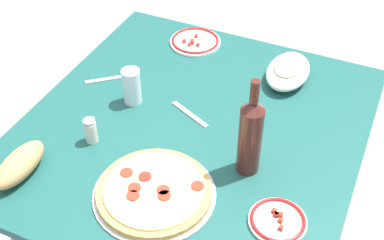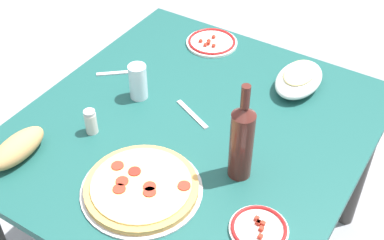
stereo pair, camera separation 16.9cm
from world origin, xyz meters
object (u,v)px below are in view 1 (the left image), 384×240
(dining_table, at_px, (192,151))
(side_plate_far, at_px, (195,41))
(wine_bottle, at_px, (250,135))
(side_plate_near, at_px, (278,220))
(pepperoni_pizza, at_px, (154,192))
(spice_shaker, at_px, (91,131))
(bread_loaf, at_px, (20,165))
(baked_pasta_dish, at_px, (288,70))
(water_glass, at_px, (132,86))

(dining_table, bearing_deg, side_plate_far, 22.92)
(wine_bottle, relative_size, side_plate_near, 2.04)
(pepperoni_pizza, height_order, side_plate_near, pepperoni_pizza)
(dining_table, relative_size, side_plate_near, 7.25)
(dining_table, distance_m, wine_bottle, 0.35)
(side_plate_near, distance_m, spice_shaker, 0.64)
(wine_bottle, bearing_deg, bread_loaf, 116.29)
(baked_pasta_dish, xyz_separation_m, spice_shaker, (-0.57, 0.47, 0.00))
(wine_bottle, distance_m, spice_shaker, 0.51)
(pepperoni_pizza, relative_size, wine_bottle, 1.08)
(side_plate_near, bearing_deg, side_plate_far, 38.28)
(pepperoni_pizza, relative_size, baked_pasta_dish, 1.48)
(side_plate_far, bearing_deg, side_plate_near, -141.72)
(bread_loaf, bearing_deg, spice_shaker, -28.58)
(baked_pasta_dish, distance_m, spice_shaker, 0.75)
(water_glass, bearing_deg, spice_shaker, 174.75)
(side_plate_far, xyz_separation_m, bread_loaf, (-0.86, 0.18, 0.03))
(dining_table, height_order, spice_shaker, spice_shaker)
(wine_bottle, relative_size, water_glass, 2.54)
(spice_shaker, bearing_deg, side_plate_far, -5.99)
(bread_loaf, bearing_deg, side_plate_far, -11.92)
(bread_loaf, bearing_deg, wine_bottle, -63.71)
(baked_pasta_dish, height_order, wine_bottle, wine_bottle)
(water_glass, height_order, side_plate_far, water_glass)
(water_glass, bearing_deg, baked_pasta_dish, -52.73)
(baked_pasta_dish, relative_size, side_plate_near, 1.48)
(water_glass, bearing_deg, pepperoni_pizza, -142.73)
(baked_pasta_dish, height_order, side_plate_far, baked_pasta_dish)
(wine_bottle, bearing_deg, side_plate_far, 37.01)
(dining_table, distance_m, side_plate_near, 0.47)
(wine_bottle, distance_m, side_plate_far, 0.72)
(side_plate_far, xyz_separation_m, spice_shaker, (-0.65, 0.07, 0.03))
(dining_table, xyz_separation_m, spice_shaker, (-0.19, 0.26, 0.15))
(water_glass, distance_m, bread_loaf, 0.46)
(pepperoni_pizza, xyz_separation_m, side_plate_near, (0.05, -0.35, -0.01))
(baked_pasta_dish, relative_size, spice_shaker, 2.76)
(water_glass, xyz_separation_m, bread_loaf, (-0.44, 0.13, -0.03))
(dining_table, xyz_separation_m, pepperoni_pizza, (-0.31, -0.02, 0.13))
(water_glass, height_order, spice_shaker, water_glass)
(baked_pasta_dish, bearing_deg, side_plate_near, -165.68)
(water_glass, relative_size, side_plate_near, 0.80)
(side_plate_far, bearing_deg, spice_shaker, 174.01)
(pepperoni_pizza, height_order, bread_loaf, bread_loaf)
(water_glass, distance_m, side_plate_near, 0.69)
(pepperoni_pizza, xyz_separation_m, side_plate_far, (0.77, 0.22, -0.01))
(wine_bottle, bearing_deg, side_plate_near, -137.55)
(pepperoni_pizza, relative_size, bread_loaf, 1.74)
(baked_pasta_dish, xyz_separation_m, wine_bottle, (-0.48, -0.02, 0.09))
(wine_bottle, xyz_separation_m, spice_shaker, (-0.09, 0.49, -0.09))
(pepperoni_pizza, height_order, water_glass, water_glass)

